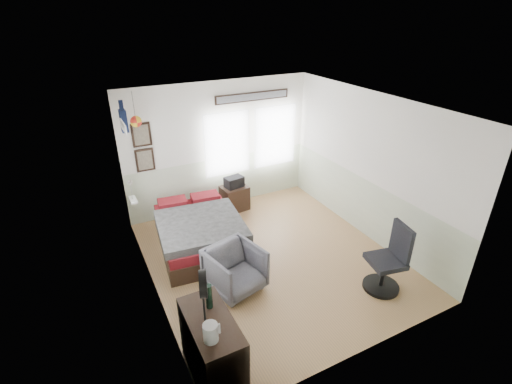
# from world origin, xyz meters

# --- Properties ---
(ground_plane) EXTENTS (4.00, 4.50, 0.01)m
(ground_plane) POSITION_xyz_m (0.00, 0.00, -0.01)
(ground_plane) COLOR #9D734F
(room_shell) EXTENTS (4.02, 4.52, 2.71)m
(room_shell) POSITION_xyz_m (-0.08, 0.19, 1.61)
(room_shell) COLOR silver
(room_shell) RESTS_ON ground_plane
(wall_decor) EXTENTS (3.55, 1.32, 1.44)m
(wall_decor) POSITION_xyz_m (-1.10, 1.96, 2.10)
(wall_decor) COLOR black
(wall_decor) RESTS_ON room_shell
(bed) EXTENTS (1.58, 2.10, 0.63)m
(bed) POSITION_xyz_m (-0.99, 0.93, 0.31)
(bed) COLOR black
(bed) RESTS_ON ground_plane
(dresser) EXTENTS (0.48, 1.00, 0.90)m
(dresser) POSITION_xyz_m (-1.74, -1.71, 0.45)
(dresser) COLOR black
(dresser) RESTS_ON ground_plane
(armchair) EXTENTS (0.93, 0.95, 0.71)m
(armchair) POSITION_xyz_m (-0.87, -0.41, 0.36)
(armchair) COLOR slate
(armchair) RESTS_ON ground_plane
(nightstand) EXTENTS (0.58, 0.48, 0.54)m
(nightstand) POSITION_xyz_m (0.15, 1.91, 0.27)
(nightstand) COLOR black
(nightstand) RESTS_ON ground_plane
(task_chair) EXTENTS (0.58, 0.58, 1.12)m
(task_chair) POSITION_xyz_m (1.22, -1.46, 0.46)
(task_chair) COLOR black
(task_chair) RESTS_ON ground_plane
(kettle) EXTENTS (0.18, 0.16, 0.21)m
(kettle) POSITION_xyz_m (-1.83, -1.96, 1.01)
(kettle) COLOR silver
(kettle) RESTS_ON dresser
(bottle) EXTENTS (0.08, 0.08, 0.31)m
(bottle) POSITION_xyz_m (-1.67, -1.52, 1.06)
(bottle) COLOR black
(bottle) RESTS_ON dresser
(stand_fan) EXTENTS (0.17, 0.29, 0.73)m
(stand_fan) POSITION_xyz_m (-1.80, -1.77, 1.47)
(stand_fan) COLOR black
(stand_fan) RESTS_ON dresser
(black_bag) EXTENTS (0.42, 0.31, 0.22)m
(black_bag) POSITION_xyz_m (0.15, 1.91, 0.65)
(black_bag) COLOR black
(black_bag) RESTS_ON nightstand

